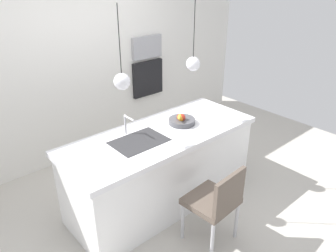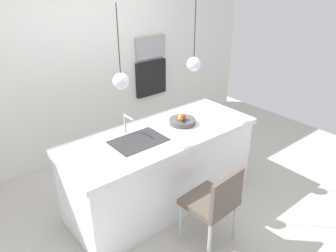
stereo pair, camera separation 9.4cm
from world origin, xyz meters
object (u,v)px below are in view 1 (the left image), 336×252
microwave (147,47)px  fruit_bowl (182,120)px  oven (147,78)px  chair_near (216,201)px

microwave → fruit_bowl: bearing=-114.8°
oven → chair_near: bearing=-113.8°
microwave → oven: bearing=0.0°
fruit_bowl → chair_near: fruit_bowl is taller
fruit_bowl → chair_near: bearing=-112.0°
fruit_bowl → chair_near: (-0.35, -0.87, -0.44)m
microwave → oven: 0.50m
microwave → chair_near: bearing=-113.8°
fruit_bowl → microwave: bearing=65.2°
microwave → chair_near: 2.81m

